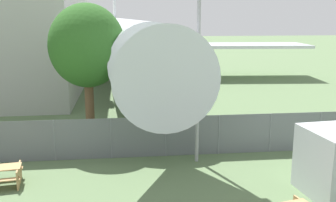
# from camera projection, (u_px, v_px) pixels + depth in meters

# --- Properties ---
(perimeter_fence) EXTENTS (56.07, 0.07, 1.92)m
(perimeter_fence) POSITION_uv_depth(u_px,v_px,m) (166.00, 136.00, 18.40)
(perimeter_fence) COLOR slate
(perimeter_fence) RESTS_ON ground
(airplane) EXTENTS (39.44, 48.39, 12.76)m
(airplane) POSITION_uv_depth(u_px,v_px,m) (124.00, 42.00, 38.36)
(airplane) COLOR silver
(airplane) RESTS_ON ground
(tree_left_of_cabin) EXTENTS (3.92, 3.92, 7.15)m
(tree_left_of_cabin) POSITION_uv_depth(u_px,v_px,m) (87.00, 46.00, 20.17)
(tree_left_of_cabin) COLOR brown
(tree_left_of_cabin) RESTS_ON ground
(light_mast) EXTENTS (0.44, 0.44, 7.79)m
(light_mast) POSITION_uv_depth(u_px,v_px,m) (198.00, 57.00, 16.92)
(light_mast) COLOR #99999E
(light_mast) RESTS_ON ground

